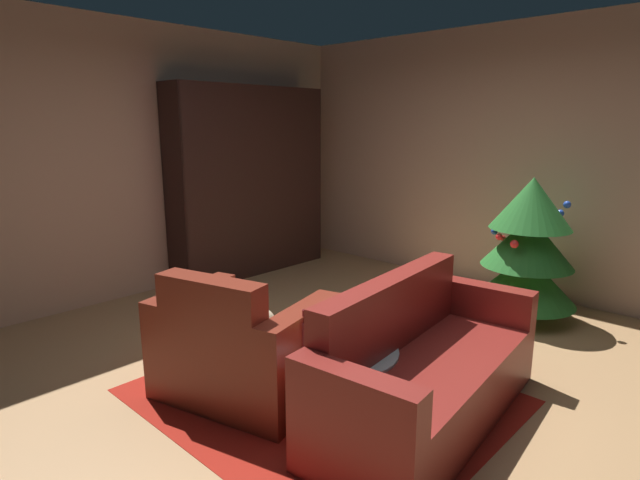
{
  "coord_description": "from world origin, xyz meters",
  "views": [
    {
      "loc": [
        2.12,
        -2.56,
        1.76
      ],
      "look_at": [
        -0.29,
        -0.0,
        0.96
      ],
      "focal_mm": 28.92,
      "sensor_mm": 36.0,
      "label": 1
    }
  ],
  "objects": [
    {
      "name": "book_stack_on_table",
      "position": [
        0.2,
        -0.36,
        0.48
      ],
      "size": [
        0.24,
        0.18,
        0.13
      ],
      "color": "#D9C943",
      "rests_on": "coffee_table"
    },
    {
      "name": "ground_plane",
      "position": [
        0.0,
        0.0,
        0.0
      ],
      "size": [
        6.82,
        6.82,
        0.0
      ],
      "primitive_type": "plane",
      "color": "tan"
    },
    {
      "name": "bookshelf_unit",
      "position": [
        -2.6,
        1.39,
        1.08
      ],
      "size": [
        0.39,
        2.02,
        2.17
      ],
      "color": "black",
      "rests_on": "ground"
    },
    {
      "name": "wall_left",
      "position": [
        -2.87,
        0.0,
        1.38
      ],
      "size": [
        0.06,
        5.54,
        2.76
      ],
      "primitive_type": "cube",
      "color": "tan",
      "rests_on": "ground"
    },
    {
      "name": "bottle_on_table",
      "position": [
        0.11,
        -0.56,
        0.53
      ],
      "size": [
        0.08,
        0.08,
        0.28
      ],
      "color": "maroon",
      "rests_on": "coffee_table"
    },
    {
      "name": "armchair_red",
      "position": [
        -0.4,
        -0.64,
        0.31
      ],
      "size": [
        1.2,
        1.01,
        0.87
      ],
      "color": "maroon",
      "rests_on": "ground"
    },
    {
      "name": "wall_back",
      "position": [
        0.0,
        2.74,
        1.38
      ],
      "size": [
        5.8,
        0.06,
        2.76
      ],
      "primitive_type": "cube",
      "color": "tan",
      "rests_on": "ground"
    },
    {
      "name": "area_rug",
      "position": [
        0.01,
        -0.3,
        0.0
      ],
      "size": [
        2.21,
        1.88,
        0.01
      ],
      "primitive_type": "cube",
      "color": "#A11F14",
      "rests_on": "ground"
    },
    {
      "name": "couch_red",
      "position": [
        0.62,
        -0.06,
        0.29
      ],
      "size": [
        0.9,
        1.87,
        0.85
      ],
      "color": "maroon",
      "rests_on": "ground"
    },
    {
      "name": "decorated_tree",
      "position": [
        0.39,
        2.0,
        0.67
      ],
      "size": [
        0.9,
        0.9,
        1.3
      ],
      "color": "brown",
      "rests_on": "ground"
    },
    {
      "name": "coffee_table",
      "position": [
        0.2,
        -0.37,
        0.38
      ],
      "size": [
        0.75,
        0.75,
        0.42
      ],
      "color": "black",
      "rests_on": "ground"
    }
  ]
}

